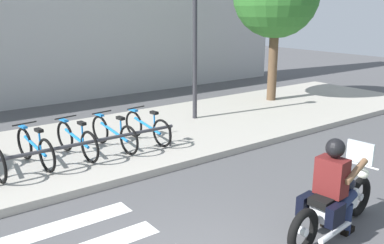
# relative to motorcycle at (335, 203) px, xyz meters

# --- Properties ---
(sidewalk) EXTENTS (24.00, 4.40, 0.15)m
(sidewalk) POSITION_rel_motorcycle_xyz_m (-2.40, 5.47, -0.38)
(sidewalk) COLOR #A8A399
(sidewalk) RESTS_ON ground
(crosswalk_stripe_5) EXTENTS (2.80, 0.40, 0.01)m
(crosswalk_stripe_5) POSITION_rel_motorcycle_xyz_m (-3.37, 2.48, -0.45)
(crosswalk_stripe_5) COLOR white
(crosswalk_stripe_5) RESTS_ON ground
(motorcycle) EXTENTS (2.16, 0.71, 1.22)m
(motorcycle) POSITION_rel_motorcycle_xyz_m (0.00, 0.00, 0.00)
(motorcycle) COLOR black
(motorcycle) RESTS_ON ground
(rider) EXTENTS (0.67, 0.58, 1.44)m
(rider) POSITION_rel_motorcycle_xyz_m (-0.08, -0.00, 0.37)
(rider) COLOR #591919
(rider) RESTS_ON ground
(bicycle_1) EXTENTS (0.48, 1.63, 0.79)m
(bicycle_1) POSITION_rel_motorcycle_xyz_m (-2.68, 4.81, 0.05)
(bicycle_1) COLOR black
(bicycle_1) RESTS_ON sidewalk
(bicycle_2) EXTENTS (0.48, 1.64, 0.79)m
(bicycle_2) POSITION_rel_motorcycle_xyz_m (-1.85, 4.81, 0.05)
(bicycle_2) COLOR black
(bicycle_2) RESTS_ON sidewalk
(bicycle_3) EXTENTS (0.48, 1.72, 0.76)m
(bicycle_3) POSITION_rel_motorcycle_xyz_m (-1.01, 4.81, 0.04)
(bicycle_3) COLOR black
(bicycle_3) RESTS_ON sidewalk
(bicycle_4) EXTENTS (0.48, 1.65, 0.75)m
(bicycle_4) POSITION_rel_motorcycle_xyz_m (-0.18, 4.81, 0.04)
(bicycle_4) COLOR black
(bicycle_4) RESTS_ON sidewalk
(bike_rack) EXTENTS (3.93, 0.07, 0.49)m
(bike_rack) POSITION_rel_motorcycle_xyz_m (-1.85, 4.26, 0.11)
(bike_rack) COLOR #333338
(bike_rack) RESTS_ON sidewalk
(street_lamp) EXTENTS (0.28, 0.28, 3.97)m
(street_lamp) POSITION_rel_motorcycle_xyz_m (1.97, 5.87, 1.97)
(street_lamp) COLOR #2D2D33
(street_lamp) RESTS_ON ground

